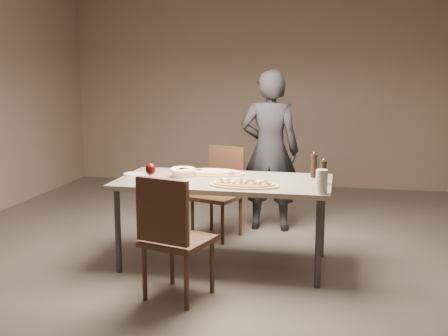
% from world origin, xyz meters
% --- Properties ---
extents(room, '(7.00, 7.00, 7.00)m').
position_xyz_m(room, '(0.00, 0.00, 1.40)').
color(room, '#5E5851').
rests_on(room, ground).
extents(dining_table, '(1.80, 0.90, 0.75)m').
position_xyz_m(dining_table, '(0.00, 0.00, 0.69)').
color(dining_table, gray).
rests_on(dining_table, ground).
extents(zucchini_pizza, '(0.57, 0.31, 0.05)m').
position_xyz_m(zucchini_pizza, '(0.21, -0.23, 0.77)').
color(zucchini_pizza, tan).
rests_on(zucchini_pizza, dining_table).
extents(ham_pizza, '(0.56, 0.31, 0.04)m').
position_xyz_m(ham_pizza, '(-0.14, 0.22, 0.77)').
color(ham_pizza, tan).
rests_on(ham_pizza, dining_table).
extents(bread_basket, '(0.22, 0.22, 0.08)m').
position_xyz_m(bread_basket, '(-0.38, 0.05, 0.80)').
color(bread_basket, '#EDE6C0').
rests_on(bread_basket, dining_table).
extents(oil_dish, '(0.14, 0.14, 0.02)m').
position_xyz_m(oil_dish, '(0.12, -0.11, 0.76)').
color(oil_dish, white).
rests_on(oil_dish, dining_table).
extents(pepper_mill_left, '(0.05, 0.05, 0.21)m').
position_xyz_m(pepper_mill_left, '(0.83, -0.02, 0.85)').
color(pepper_mill_left, black).
rests_on(pepper_mill_left, dining_table).
extents(pepper_mill_right, '(0.06, 0.06, 0.22)m').
position_xyz_m(pepper_mill_right, '(0.74, 0.25, 0.85)').
color(pepper_mill_right, black).
rests_on(pepper_mill_right, dining_table).
extents(carafe, '(0.09, 0.09, 0.18)m').
position_xyz_m(carafe, '(0.83, -0.38, 0.84)').
color(carafe, silver).
rests_on(carafe, dining_table).
extents(wine_glass, '(0.08, 0.08, 0.19)m').
position_xyz_m(wine_glass, '(-0.52, -0.38, 0.88)').
color(wine_glass, silver).
rests_on(wine_glass, dining_table).
extents(side_plate, '(0.19, 0.19, 0.01)m').
position_xyz_m(side_plate, '(-0.83, 0.06, 0.76)').
color(side_plate, white).
rests_on(side_plate, dining_table).
extents(chair_near, '(0.55, 0.55, 0.93)m').
position_xyz_m(chair_near, '(-0.21, -0.85, 0.52)').
color(chair_near, '#3D261A').
rests_on(chair_near, ground).
extents(chair_far, '(0.55, 0.55, 0.90)m').
position_xyz_m(chair_far, '(-0.21, 0.84, 0.51)').
color(chair_far, '#3D261A').
rests_on(chair_far, ground).
extents(diner, '(0.63, 0.42, 1.68)m').
position_xyz_m(diner, '(0.24, 1.17, 0.84)').
color(diner, black).
rests_on(diner, ground).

